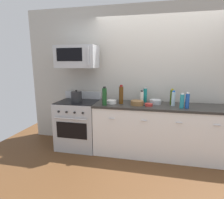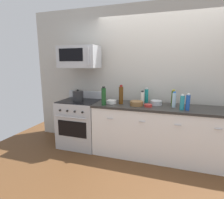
# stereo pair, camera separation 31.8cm
# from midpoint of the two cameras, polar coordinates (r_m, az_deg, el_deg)

# --- Properties ---
(ground_plane) EXTENTS (6.50, 6.50, 0.00)m
(ground_plane) POSITION_cam_midpoint_polar(r_m,az_deg,el_deg) (3.46, 17.38, -17.09)
(ground_plane) COLOR brown
(back_wall) EXTENTS (5.42, 0.10, 2.70)m
(back_wall) POSITION_cam_midpoint_polar(r_m,az_deg,el_deg) (3.48, 18.77, 6.32)
(back_wall) COLOR #B7B2A8
(back_wall) RESTS_ON ground_plane
(counter_unit) EXTENTS (2.33, 0.66, 0.92)m
(counter_unit) POSITION_cam_midpoint_polar(r_m,az_deg,el_deg) (3.27, 17.86, -9.97)
(counter_unit) COLOR white
(counter_unit) RESTS_ON ground_plane
(range_oven) EXTENTS (0.76, 0.69, 1.07)m
(range_oven) POSITION_cam_midpoint_polar(r_m,az_deg,el_deg) (3.59, -7.67, -7.43)
(range_oven) COLOR #B7BABF
(range_oven) RESTS_ON ground_plane
(microwave) EXTENTS (0.74, 0.44, 0.40)m
(microwave) POSITION_cam_midpoint_polar(r_m,az_deg,el_deg) (3.45, -7.91, 13.42)
(microwave) COLOR #B7BABF
(bottle_olive_oil) EXTENTS (0.06, 0.06, 0.28)m
(bottle_olive_oil) POSITION_cam_midpoint_polar(r_m,az_deg,el_deg) (3.21, 21.84, 0.36)
(bottle_olive_oil) COLOR #385114
(bottle_olive_oil) RESTS_ON countertop_slab
(bottle_soda_blue) EXTENTS (0.06, 0.06, 0.26)m
(bottle_soda_blue) POSITION_cam_midpoint_polar(r_m,az_deg,el_deg) (3.00, 26.11, -0.86)
(bottle_soda_blue) COLOR #1E4CA5
(bottle_soda_blue) RESTS_ON countertop_slab
(bottle_dish_soap) EXTENTS (0.07, 0.07, 0.25)m
(bottle_dish_soap) POSITION_cam_midpoint_polar(r_m,az_deg,el_deg) (2.99, 24.57, -0.92)
(bottle_dish_soap) COLOR teal
(bottle_dish_soap) RESTS_ON countertop_slab
(bottle_sparkling_teal) EXTENTS (0.07, 0.07, 0.27)m
(bottle_sparkling_teal) POSITION_cam_midpoint_polar(r_m,az_deg,el_deg) (3.35, 13.74, 1.23)
(bottle_sparkling_teal) COLOR #197F7A
(bottle_sparkling_teal) RESTS_ON countertop_slab
(bottle_vinegar_white) EXTENTS (0.07, 0.07, 0.23)m
(bottle_vinegar_white) POSITION_cam_midpoint_polar(r_m,az_deg,el_deg) (3.22, 12.52, 0.56)
(bottle_vinegar_white) COLOR silver
(bottle_vinegar_white) RESTS_ON countertop_slab
(bottle_wine_green) EXTENTS (0.08, 0.08, 0.32)m
(bottle_wine_green) POSITION_cam_midpoint_polar(r_m,az_deg,el_deg) (3.03, 0.30, 1.01)
(bottle_wine_green) COLOR #19471E
(bottle_wine_green) RESTS_ON countertop_slab
(bottle_water_clear) EXTENTS (0.06, 0.06, 0.26)m
(bottle_water_clear) POSITION_cam_midpoint_polar(r_m,az_deg,el_deg) (3.11, 22.18, -0.13)
(bottle_water_clear) COLOR silver
(bottle_water_clear) RESTS_ON countertop_slab
(bottle_wine_amber) EXTENTS (0.08, 0.08, 0.34)m
(bottle_wine_amber) POSITION_cam_midpoint_polar(r_m,az_deg,el_deg) (3.14, 5.83, 1.43)
(bottle_wine_amber) COLOR #59330F
(bottle_wine_amber) RESTS_ON countertop_slab
(bowl_wooden_salad) EXTENTS (0.23, 0.23, 0.08)m
(bowl_wooden_salad) POSITION_cam_midpoint_polar(r_m,az_deg,el_deg) (3.07, 10.89, -1.21)
(bowl_wooden_salad) COLOR brown
(bowl_wooden_salad) RESTS_ON countertop_slab
(bowl_red_small) EXTENTS (0.13, 0.13, 0.04)m
(bowl_red_small) POSITION_cam_midpoint_polar(r_m,az_deg,el_deg) (3.04, 14.54, -1.90)
(bowl_red_small) COLOR #B72D28
(bowl_red_small) RESTS_ON countertop_slab
(bowl_steel_prep) EXTENTS (0.20, 0.20, 0.08)m
(bowl_steel_prep) POSITION_cam_midpoint_polar(r_m,az_deg,el_deg) (3.21, 16.82, -0.99)
(bowl_steel_prep) COLOR #B2B5BA
(bowl_steel_prep) RESTS_ON countertop_slab
(bowl_white_ceramic) EXTENTS (0.18, 0.18, 0.06)m
(bowl_white_ceramic) POSITION_cam_midpoint_polar(r_m,az_deg,el_deg) (3.19, 2.69, -0.74)
(bowl_white_ceramic) COLOR white
(bowl_white_ceramic) RESTS_ON countertop_slab
(stockpot) EXTENTS (0.20, 0.20, 0.23)m
(stockpot) POSITION_cam_midpoint_polar(r_m,az_deg,el_deg) (3.41, -8.30, 1.10)
(stockpot) COLOR #262628
(stockpot) RESTS_ON range_oven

